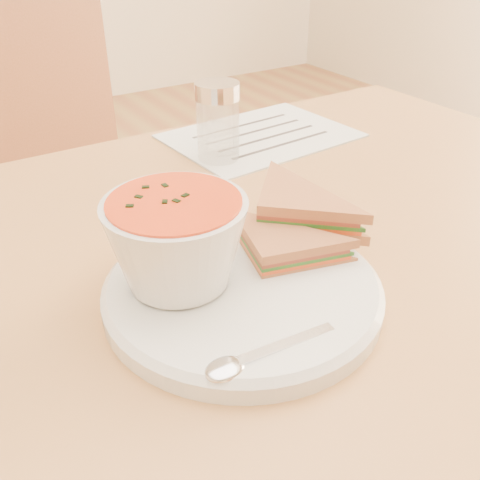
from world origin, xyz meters
TOP-DOWN VIEW (x-y plane):
  - dining_table at (0.00, 0.00)m, footprint 1.00×0.70m
  - chair_far at (-0.06, 0.61)m, footprint 0.54×0.54m
  - plate at (-0.12, -0.10)m, footprint 0.30×0.30m
  - soup_bowl at (-0.17, -0.07)m, footprint 0.15×0.15m
  - sandwich_half_a at (-0.11, -0.11)m, footprint 0.12×0.12m
  - sandwich_half_b at (-0.08, -0.05)m, footprint 0.16×0.16m
  - spoon at (-0.15, -0.19)m, footprint 0.17×0.04m
  - paper_menu at (0.13, 0.24)m, footprint 0.30×0.23m
  - condiment_shaker at (0.02, 0.19)m, footprint 0.07×0.07m

SIDE VIEW (x-z plane):
  - dining_table at x=0.00m, z-range 0.00..0.75m
  - chair_far at x=-0.06m, z-range 0.00..0.98m
  - paper_menu at x=0.13m, z-range 0.75..0.75m
  - plate at x=-0.12m, z-range 0.75..0.77m
  - spoon at x=-0.15m, z-range 0.77..0.78m
  - sandwich_half_a at x=-0.11m, z-range 0.77..0.80m
  - sandwich_half_b at x=-0.08m, z-range 0.78..0.81m
  - condiment_shaker at x=0.02m, z-range 0.75..0.86m
  - soup_bowl at x=-0.17m, z-range 0.77..0.85m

